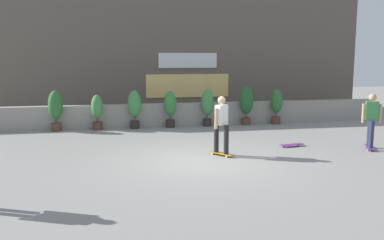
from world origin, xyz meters
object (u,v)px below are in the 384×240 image
object	(u,v)px
potted_plant_3	(170,106)
potted_plant_0	(55,108)
potted_plant_1	(97,110)
potted_plant_4	(207,105)
skater_by_wall_left	(221,123)
skateboard_near_camera	(292,145)
potted_plant_5	(246,102)
skater_far_left	(371,119)
potted_plant_6	(276,104)
potted_plant_2	(134,106)

from	to	relation	value
potted_plant_3	potted_plant_0	bearing A→B (deg)	180.00
potted_plant_1	potted_plant_4	bearing A→B (deg)	0.00
potted_plant_0	skater_by_wall_left	bearing A→B (deg)	-44.71
skater_by_wall_left	skateboard_near_camera	size ratio (longest dim) A/B	2.06
potted_plant_3	potted_plant_5	distance (m)	3.15
potted_plant_4	potted_plant_5	size ratio (longest dim) A/B	0.92
potted_plant_3	skater_far_left	distance (m)	7.42
potted_plant_1	potted_plant_6	world-z (taller)	potted_plant_6
potted_plant_6	skater_far_left	distance (m)	5.19
potted_plant_0	skater_by_wall_left	world-z (taller)	skater_by_wall_left
potted_plant_1	potted_plant_2	xyz separation A→B (m)	(1.42, -0.00, 0.11)
potted_plant_0	potted_plant_1	bearing A→B (deg)	0.00
potted_plant_3	skater_by_wall_left	bearing A→B (deg)	-81.70
skater_by_wall_left	potted_plant_1	bearing A→B (deg)	125.28
potted_plant_0	potted_plant_6	world-z (taller)	potted_plant_0
skater_far_left	skateboard_near_camera	distance (m)	2.48
potted_plant_1	potted_plant_3	bearing A→B (deg)	-0.00
potted_plant_2	skater_far_left	world-z (taller)	skater_far_left
potted_plant_2	potted_plant_3	distance (m)	1.41
potted_plant_0	potted_plant_4	distance (m)	5.85
potted_plant_4	skateboard_near_camera	world-z (taller)	potted_plant_4
potted_plant_6	potted_plant_0	bearing A→B (deg)	180.00
potted_plant_2	potted_plant_3	bearing A→B (deg)	0.00
potted_plant_6	potted_plant_1	bearing A→B (deg)	180.00
potted_plant_4	skater_by_wall_left	bearing A→B (deg)	-98.73
potted_plant_2	potted_plant_5	xyz separation A→B (m)	(4.55, 0.00, 0.07)
potted_plant_0	potted_plant_1	size ratio (longest dim) A/B	1.14
potted_plant_6	skater_by_wall_left	distance (m)	6.26
potted_plant_4	skater_far_left	distance (m)	6.41
potted_plant_3	potted_plant_4	world-z (taller)	potted_plant_4
potted_plant_3	potted_plant_6	size ratio (longest dim) A/B	1.00
potted_plant_5	skateboard_near_camera	xyz separation A→B (m)	(0.07, -4.30, -0.88)
potted_plant_3	skater_far_left	xyz separation A→B (m)	(5.39, -5.10, 0.10)
potted_plant_1	potted_plant_5	world-z (taller)	potted_plant_5
potted_plant_5	skateboard_near_camera	world-z (taller)	potted_plant_5
potted_plant_0	potted_plant_4	bearing A→B (deg)	0.00
potted_plant_4	potted_plant_3	bearing A→B (deg)	-180.00
skater_far_left	potted_plant_6	bearing A→B (deg)	100.37
potted_plant_2	skater_by_wall_left	size ratio (longest dim) A/B	0.88
potted_plant_5	potted_plant_6	distance (m)	1.32
skateboard_near_camera	potted_plant_2	bearing A→B (deg)	137.06
potted_plant_0	skater_far_left	size ratio (longest dim) A/B	0.91
potted_plant_5	skateboard_near_camera	size ratio (longest dim) A/B	1.96
potted_plant_2	skater_far_left	xyz separation A→B (m)	(6.80, -5.10, 0.07)
potted_plant_0	potted_plant_6	xyz separation A→B (m)	(8.80, 0.00, -0.06)
potted_plant_1	potted_plant_4	world-z (taller)	potted_plant_4
potted_plant_4	potted_plant_0	bearing A→B (deg)	180.00
potted_plant_3	potted_plant_6	xyz separation A→B (m)	(4.46, 0.00, -0.00)
potted_plant_3	potted_plant_4	bearing A→B (deg)	0.00
potted_plant_0	skater_far_left	distance (m)	10.99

